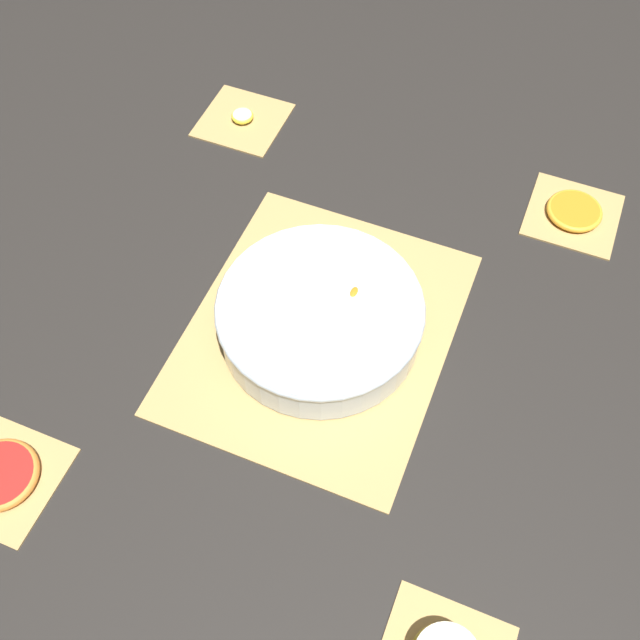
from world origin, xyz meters
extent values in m
plane|color=black|center=(0.00, 0.00, 0.00)|extent=(6.00, 6.00, 0.00)
cube|color=tan|center=(0.00, 0.00, 0.00)|extent=(0.42, 0.35, 0.01)
cube|color=brown|center=(-0.17, 0.00, 0.00)|extent=(0.01, 0.34, 0.00)
cube|color=brown|center=(-0.13, 0.00, 0.00)|extent=(0.01, 0.34, 0.00)
cube|color=brown|center=(-0.08, 0.00, 0.00)|extent=(0.01, 0.34, 0.00)
cube|color=brown|center=(-0.04, 0.00, 0.00)|extent=(0.01, 0.34, 0.00)
cube|color=brown|center=(0.00, 0.00, 0.00)|extent=(0.01, 0.34, 0.00)
cube|color=brown|center=(0.04, 0.00, 0.00)|extent=(0.01, 0.34, 0.00)
cube|color=brown|center=(0.08, 0.00, 0.00)|extent=(0.01, 0.34, 0.00)
cube|color=brown|center=(0.13, 0.00, 0.00)|extent=(0.01, 0.34, 0.00)
cube|color=brown|center=(0.17, 0.00, 0.00)|extent=(0.01, 0.34, 0.00)
cube|color=brown|center=(-0.31, -0.28, 0.00)|extent=(0.00, 0.13, 0.00)
cube|color=tan|center=(0.35, -0.28, 0.00)|extent=(0.14, 0.14, 0.01)
cube|color=brown|center=(0.31, -0.28, 0.00)|extent=(0.00, 0.13, 0.00)
cube|color=brown|center=(0.35, -0.28, 0.00)|extent=(0.00, 0.13, 0.00)
cube|color=brown|center=(0.38, -0.28, 0.00)|extent=(0.00, 0.13, 0.00)
cube|color=tan|center=(-0.35, 0.28, 0.00)|extent=(0.14, 0.14, 0.01)
cube|color=brown|center=(-0.35, 0.28, 0.00)|extent=(0.00, 0.13, 0.00)
cube|color=brown|center=(-0.31, 0.28, 0.00)|extent=(0.00, 0.13, 0.00)
cube|color=tan|center=(0.35, 0.28, 0.00)|extent=(0.14, 0.14, 0.01)
cube|color=brown|center=(0.30, 0.28, 0.00)|extent=(0.00, 0.13, 0.00)
cube|color=brown|center=(0.33, 0.28, 0.00)|extent=(0.00, 0.13, 0.00)
cube|color=brown|center=(0.36, 0.28, 0.00)|extent=(0.00, 0.13, 0.00)
cube|color=brown|center=(0.39, 0.28, 0.00)|extent=(0.00, 0.13, 0.00)
cylinder|color=silver|center=(0.00, 0.00, 0.04)|extent=(0.28, 0.28, 0.06)
torus|color=silver|center=(0.00, 0.00, 0.06)|extent=(0.28, 0.28, 0.01)
cylinder|color=beige|center=(0.05, -0.09, 0.03)|extent=(0.03, 0.03, 0.01)
cylinder|color=beige|center=(-0.03, -0.02, 0.06)|extent=(0.02, 0.02, 0.01)
cylinder|color=beige|center=(0.00, -0.06, 0.05)|extent=(0.03, 0.03, 0.01)
cylinder|color=beige|center=(0.10, 0.01, 0.03)|extent=(0.03, 0.03, 0.01)
cylinder|color=beige|center=(-0.07, 0.00, 0.03)|extent=(0.03, 0.03, 0.01)
cylinder|color=beige|center=(-0.06, 0.03, 0.04)|extent=(0.03, 0.03, 0.01)
cylinder|color=beige|center=(-0.05, -0.08, 0.03)|extent=(0.03, 0.03, 0.01)
cylinder|color=beige|center=(0.06, -0.04, 0.03)|extent=(0.03, 0.03, 0.01)
cylinder|color=beige|center=(0.07, -0.02, 0.06)|extent=(0.03, 0.03, 0.01)
cylinder|color=beige|center=(-0.08, -0.04, 0.03)|extent=(0.03, 0.03, 0.01)
cube|color=beige|center=(0.03, 0.01, 0.04)|extent=(0.02, 0.02, 0.02)
cube|color=beige|center=(-0.08, 0.01, 0.06)|extent=(0.03, 0.03, 0.03)
cube|color=beige|center=(0.08, -0.08, 0.05)|extent=(0.03, 0.03, 0.03)
cube|color=beige|center=(0.09, 0.05, 0.03)|extent=(0.03, 0.03, 0.03)
cube|color=beige|center=(0.05, 0.04, 0.05)|extent=(0.03, 0.03, 0.03)
cube|color=beige|center=(0.07, 0.08, 0.04)|extent=(0.03, 0.03, 0.03)
cube|color=beige|center=(0.01, 0.08, 0.03)|extent=(0.03, 0.03, 0.03)
cube|color=beige|center=(-0.09, -0.06, 0.05)|extent=(0.03, 0.03, 0.03)
cube|color=beige|center=(-0.03, 0.00, 0.03)|extent=(0.02, 0.02, 0.02)
cube|color=beige|center=(-0.10, 0.04, 0.05)|extent=(0.03, 0.03, 0.03)
cube|color=beige|center=(0.00, 0.10, 0.06)|extent=(0.03, 0.03, 0.03)
cube|color=beige|center=(-0.04, 0.04, 0.05)|extent=(0.02, 0.02, 0.02)
cube|color=beige|center=(-0.01, -0.10, 0.03)|extent=(0.03, 0.03, 0.03)
cube|color=beige|center=(-0.02, 0.07, 0.03)|extent=(0.02, 0.02, 0.02)
ellipsoid|color=#B2231E|center=(-0.06, -0.05, 0.05)|extent=(0.04, 0.02, 0.02)
ellipsoid|color=orange|center=(0.01, 0.04, 0.03)|extent=(0.03, 0.02, 0.01)
ellipsoid|color=orange|center=(-0.02, -0.06, 0.06)|extent=(0.03, 0.02, 0.01)
ellipsoid|color=orange|center=(-0.11, 0.01, 0.02)|extent=(0.03, 0.02, 0.02)
ellipsoid|color=#B2231E|center=(-0.07, 0.07, 0.04)|extent=(0.03, 0.02, 0.01)
ellipsoid|color=#B2231E|center=(0.04, 0.09, 0.04)|extent=(0.03, 0.02, 0.01)
ellipsoid|color=orange|center=(0.03, -0.01, 0.06)|extent=(0.03, 0.02, 0.01)
ellipsoid|color=orange|center=(0.04, -0.03, 0.06)|extent=(0.03, 0.02, 0.01)
ellipsoid|color=orange|center=(0.07, 0.00, 0.04)|extent=(0.04, 0.02, 0.02)
cylinder|color=orange|center=(0.35, -0.28, 0.01)|extent=(0.08, 0.08, 0.01)
torus|color=#F4A82D|center=(0.35, -0.28, 0.01)|extent=(0.09, 0.09, 0.01)
cylinder|color=beige|center=(0.35, 0.28, 0.01)|extent=(0.03, 0.03, 0.01)
torus|color=yellow|center=(0.35, 0.28, 0.01)|extent=(0.04, 0.04, 0.01)
cylinder|color=#B2231E|center=(-0.35, 0.28, 0.01)|extent=(0.08, 0.08, 0.01)
torus|color=orange|center=(-0.35, 0.28, 0.01)|extent=(0.10, 0.10, 0.01)
camera|label=1|loc=(-0.51, -0.21, 0.88)|focal=42.00mm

